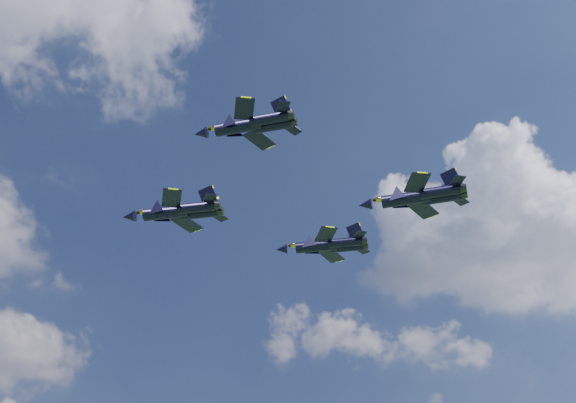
# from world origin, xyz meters

# --- Properties ---
(jet_lead) EXTENTS (15.02, 14.10, 3.97)m
(jet_lead) POSITION_xyz_m (-7.87, 18.79, 60.93)
(jet_lead) COLOR black
(jet_left) EXTENTS (12.71, 13.00, 3.50)m
(jet_left) POSITION_xyz_m (-7.25, -3.72, 62.44)
(jet_left) COLOR black
(jet_right) EXTENTS (14.98, 13.79, 3.92)m
(jet_right) POSITION_xyz_m (18.95, 18.20, 62.46)
(jet_right) COLOR black
(jet_slot) EXTENTS (14.24, 14.78, 3.95)m
(jet_slot) POSITION_xyz_m (20.06, -3.95, 60.14)
(jet_slot) COLOR black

